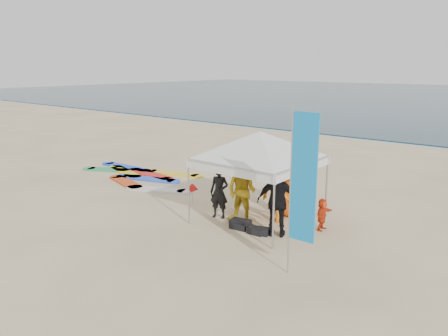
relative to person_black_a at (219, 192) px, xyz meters
The scene contains 13 objects.
ground 1.70m from the person_black_a, 106.79° to the right, with size 120.00×120.00×0.00m, color beige.
shoreline_foam 16.78m from the person_black_a, 91.49° to the left, with size 160.00×1.20×0.01m, color silver.
person_black_a is the anchor object (origin of this frame).
person_yellow 0.78m from the person_black_a, ahead, with size 0.91×0.71×1.87m, color gold.
person_orange_a 1.72m from the person_black_a, 28.51° to the left, with size 1.07×0.61×1.65m, color orange.
person_black_b 2.16m from the person_black_a, ahead, with size 1.12×0.47×1.92m, color black.
person_orange_b 2.06m from the person_black_a, 43.66° to the left, with size 0.86×0.56×1.75m, color #D45812.
person_seated 3.05m from the person_black_a, 19.38° to the left, with size 0.84×0.27×0.90m, color red.
canopy_tent 2.22m from the person_black_a, 23.20° to the left, with size 4.04×4.04×3.04m.
feather_flag 4.38m from the person_black_a, 25.96° to the right, with size 0.62×0.04×3.66m.
marker_pennant 1.62m from the person_black_a, 159.51° to the left, with size 0.28×0.28×0.64m.
gear_pile 1.47m from the person_black_a, 14.16° to the right, with size 1.31×0.52×0.22m.
surfboard_spread 6.05m from the person_black_a, 162.81° to the left, with size 6.04×3.27×0.07m.
Camera 1 is at (8.39, -8.13, 4.46)m, focal length 35.00 mm.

